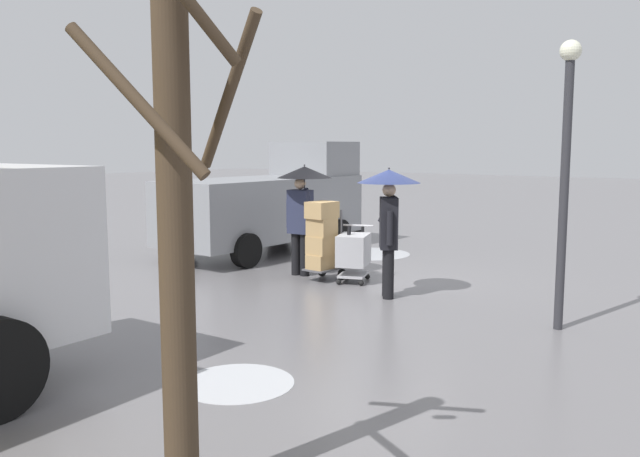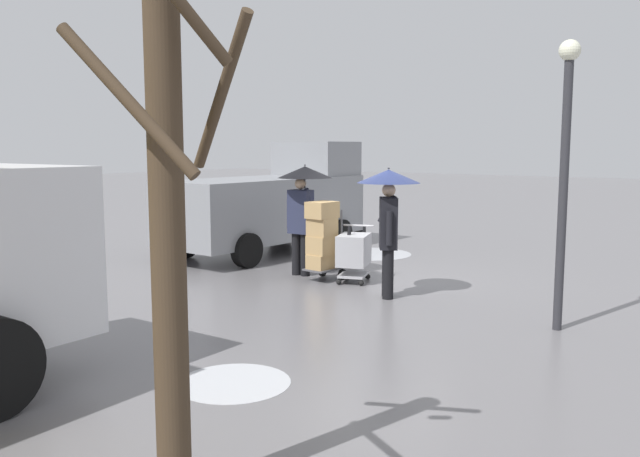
# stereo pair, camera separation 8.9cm
# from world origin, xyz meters

# --- Properties ---
(ground_plane) EXTENTS (90.00, 90.00, 0.00)m
(ground_plane) POSITION_xyz_m (0.00, 0.00, 0.00)
(ground_plane) COLOR slate
(slush_patch_near_cluster) EXTENTS (1.84, 1.84, 0.01)m
(slush_patch_near_cluster) POSITION_xyz_m (1.80, -2.78, 0.00)
(slush_patch_near_cluster) COLOR #ADAFB5
(slush_patch_near_cluster) RESTS_ON ground
(slush_patch_under_van) EXTENTS (1.21, 1.21, 0.01)m
(slush_patch_under_van) POSITION_xyz_m (-1.38, 5.23, 0.00)
(slush_patch_under_van) COLOR silver
(slush_patch_under_van) RESTS_ON ground
(cargo_van_parked_right) EXTENTS (2.36, 5.42, 2.60)m
(cargo_van_parked_right) POSITION_xyz_m (3.88, -1.71, 1.18)
(cargo_van_parked_right) COLOR gray
(cargo_van_parked_right) RESTS_ON ground
(shopping_cart_vendor) EXTENTS (0.80, 0.96, 1.04)m
(shopping_cart_vendor) POSITION_xyz_m (0.42, 0.12, 0.57)
(shopping_cart_vendor) COLOR #B2B2B7
(shopping_cart_vendor) RESTS_ON ground
(hand_dolly_boxes) EXTENTS (0.56, 0.74, 1.48)m
(hand_dolly_boxes) POSITION_xyz_m (0.96, 0.34, 0.83)
(hand_dolly_boxes) COLOR #515156
(hand_dolly_boxes) RESTS_ON ground
(pedestrian_pink_side) EXTENTS (1.04, 1.04, 2.15)m
(pedestrian_pink_side) POSITION_xyz_m (-0.69, 0.80, 1.58)
(pedestrian_pink_side) COLOR black
(pedestrian_pink_side) RESTS_ON ground
(pedestrian_black_side) EXTENTS (1.04, 1.04, 2.15)m
(pedestrian_black_side) POSITION_xyz_m (1.53, 0.19, 1.58)
(pedestrian_black_side) COLOR black
(pedestrian_black_side) RESTS_ON ground
(bare_tree_near) EXTENTS (0.89, 1.18, 3.73)m
(bare_tree_near) POSITION_xyz_m (-2.66, 7.16, 1.90)
(bare_tree_near) COLOR #423323
(bare_tree_near) RESTS_ON ground
(street_lamp) EXTENTS (0.28, 0.28, 3.86)m
(street_lamp) POSITION_xyz_m (-3.56, 1.15, 2.37)
(street_lamp) COLOR #2D2D33
(street_lamp) RESTS_ON ground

